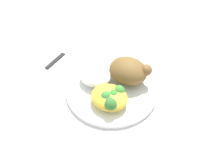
{
  "coord_description": "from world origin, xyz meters",
  "views": [
    {
      "loc": [
        0.2,
        -0.34,
        0.46
      ],
      "look_at": [
        0.0,
        0.0,
        0.02
      ],
      "focal_mm": 35.84,
      "sensor_mm": 36.0,
      "label": 1
    }
  ],
  "objects_px": {
    "rice_pile": "(95,76)",
    "napkin": "(178,139)",
    "plate": "(112,88)",
    "fork": "(68,67)",
    "knife": "(63,54)",
    "roasted_chicken": "(129,71)",
    "mac_cheese_with_broccoli": "(110,97)"
  },
  "relations": [
    {
      "from": "rice_pile",
      "to": "fork",
      "type": "bearing_deg",
      "value": 172.57
    },
    {
      "from": "rice_pile",
      "to": "mac_cheese_with_broccoli",
      "type": "xyz_separation_m",
      "value": [
        0.07,
        -0.04,
        0.0
      ]
    },
    {
      "from": "rice_pile",
      "to": "napkin",
      "type": "distance_m",
      "value": 0.26
    },
    {
      "from": "plate",
      "to": "fork",
      "type": "relative_size",
      "value": 1.74
    },
    {
      "from": "rice_pile",
      "to": "plate",
      "type": "bearing_deg",
      "value": 4.49
    },
    {
      "from": "plate",
      "to": "mac_cheese_with_broccoli",
      "type": "bearing_deg",
      "value": -64.88
    },
    {
      "from": "knife",
      "to": "napkin",
      "type": "distance_m",
      "value": 0.42
    },
    {
      "from": "roasted_chicken",
      "to": "knife",
      "type": "relative_size",
      "value": 0.59
    },
    {
      "from": "mac_cheese_with_broccoli",
      "to": "knife",
      "type": "bearing_deg",
      "value": 156.66
    },
    {
      "from": "rice_pile",
      "to": "roasted_chicken",
      "type": "bearing_deg",
      "value": 33.46
    },
    {
      "from": "mac_cheese_with_broccoli",
      "to": "napkin",
      "type": "height_order",
      "value": "mac_cheese_with_broccoli"
    },
    {
      "from": "fork",
      "to": "mac_cheese_with_broccoli",
      "type": "bearing_deg",
      "value": -17.64
    },
    {
      "from": "fork",
      "to": "knife",
      "type": "height_order",
      "value": "knife"
    },
    {
      "from": "plate",
      "to": "knife",
      "type": "relative_size",
      "value": 1.3
    },
    {
      "from": "mac_cheese_with_broccoli",
      "to": "rice_pile",
      "type": "bearing_deg",
      "value": 149.26
    },
    {
      "from": "plate",
      "to": "rice_pile",
      "type": "distance_m",
      "value": 0.06
    },
    {
      "from": "rice_pile",
      "to": "napkin",
      "type": "xyz_separation_m",
      "value": [
        0.25,
        -0.05,
        -0.03
      ]
    },
    {
      "from": "plate",
      "to": "rice_pile",
      "type": "height_order",
      "value": "rice_pile"
    },
    {
      "from": "rice_pile",
      "to": "knife",
      "type": "relative_size",
      "value": 0.47
    },
    {
      "from": "mac_cheese_with_broccoli",
      "to": "napkin",
      "type": "bearing_deg",
      "value": -2.01
    },
    {
      "from": "roasted_chicken",
      "to": "fork",
      "type": "xyz_separation_m",
      "value": [
        -0.18,
        -0.04,
        -0.04
      ]
    },
    {
      "from": "rice_pile",
      "to": "mac_cheese_with_broccoli",
      "type": "bearing_deg",
      "value": -30.74
    },
    {
      "from": "plate",
      "to": "napkin",
      "type": "relative_size",
      "value": 2.11
    },
    {
      "from": "fork",
      "to": "rice_pile",
      "type": "bearing_deg",
      "value": -7.43
    },
    {
      "from": "mac_cheese_with_broccoli",
      "to": "napkin",
      "type": "xyz_separation_m",
      "value": [
        0.18,
        -0.01,
        -0.03
      ]
    },
    {
      "from": "fork",
      "to": "plate",
      "type": "bearing_deg",
      "value": -3.63
    },
    {
      "from": "knife",
      "to": "mac_cheese_with_broccoli",
      "type": "bearing_deg",
      "value": -23.34
    },
    {
      "from": "mac_cheese_with_broccoli",
      "to": "roasted_chicken",
      "type": "bearing_deg",
      "value": 88.2
    },
    {
      "from": "roasted_chicken",
      "to": "napkin",
      "type": "xyz_separation_m",
      "value": [
        0.18,
        -0.1,
        -0.04
      ]
    },
    {
      "from": "knife",
      "to": "napkin",
      "type": "height_order",
      "value": "knife"
    },
    {
      "from": "fork",
      "to": "napkin",
      "type": "xyz_separation_m",
      "value": [
        0.36,
        -0.06,
        -0.0
      ]
    },
    {
      "from": "roasted_chicken",
      "to": "napkin",
      "type": "bearing_deg",
      "value": -29.44
    }
  ]
}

